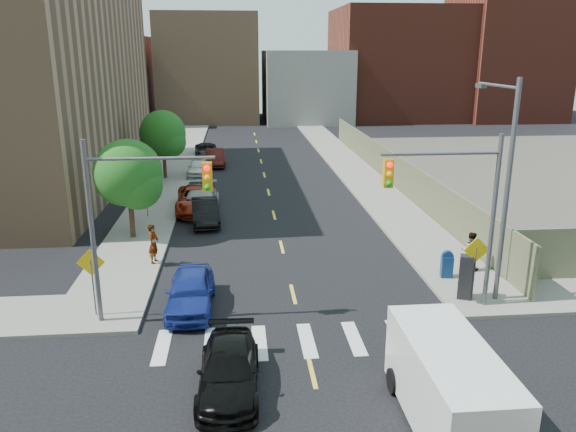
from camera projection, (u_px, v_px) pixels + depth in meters
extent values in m
plane|color=black|center=(321.00, 409.00, 16.17)|extent=(160.00, 160.00, 0.00)
cube|color=gray|center=(181.00, 155.00, 55.11)|extent=(3.50, 73.00, 0.15)
cube|color=gray|center=(336.00, 153.00, 56.47)|extent=(3.50, 73.00, 0.15)
cube|color=#6E724F|center=(391.00, 168.00, 43.41)|extent=(0.12, 44.00, 2.50)
cube|color=#592319|center=(95.00, 80.00, 79.41)|extent=(14.00, 18.00, 12.00)
cube|color=#8C6B4C|center=(209.00, 68.00, 82.30)|extent=(14.00, 16.00, 15.00)
cube|color=gray|center=(305.00, 86.00, 82.32)|extent=(12.00, 16.00, 10.00)
cube|color=#592319|center=(396.00, 64.00, 84.61)|extent=(18.00, 18.00, 16.00)
cube|color=#592319|center=(504.00, 57.00, 83.82)|extent=(14.00, 16.00, 18.00)
cylinder|color=#8C6B4C|center=(534.00, 22.00, 82.76)|extent=(1.80, 1.80, 28.00)
cylinder|color=#59595E|center=(93.00, 236.00, 20.26)|extent=(0.18, 0.18, 7.00)
cylinder|color=#59595E|center=(150.00, 158.00, 19.66)|extent=(4.50, 0.12, 0.12)
cube|color=#E5A50C|center=(207.00, 177.00, 20.03)|extent=(0.35, 0.30, 1.05)
cylinder|color=#59595E|center=(492.00, 225.00, 21.57)|extent=(0.18, 0.18, 7.00)
cylinder|color=#59595E|center=(441.00, 154.00, 20.58)|extent=(4.50, 0.12, 0.12)
cube|color=#E5A50C|center=(388.00, 173.00, 20.61)|extent=(0.35, 0.30, 1.05)
cylinder|color=#59595E|center=(507.00, 196.00, 21.83)|extent=(0.20, 0.20, 9.00)
cylinder|color=#59595E|center=(498.00, 86.00, 22.29)|extent=(0.12, 3.50, 0.12)
cube|color=#59595E|center=(481.00, 86.00, 23.85)|extent=(0.25, 0.60, 0.18)
cylinder|color=#59595E|center=(94.00, 289.00, 21.36)|extent=(0.06, 0.06, 2.40)
cube|color=yellow|center=(91.00, 262.00, 21.05)|extent=(1.06, 0.04, 1.06)
cylinder|color=#59595E|center=(474.00, 276.00, 22.67)|extent=(0.06, 0.06, 2.40)
cube|color=yellow|center=(476.00, 250.00, 22.36)|extent=(1.06, 0.04, 1.06)
cylinder|color=#59595E|center=(147.00, 200.00, 34.25)|extent=(0.06, 0.06, 2.40)
cube|color=yellow|center=(145.00, 182.00, 33.94)|extent=(1.06, 0.04, 1.06)
cylinder|color=#332114|center=(132.00, 216.00, 30.38)|extent=(0.28, 0.28, 2.64)
sphere|color=#184E16|center=(128.00, 173.00, 29.70)|extent=(3.60, 3.60, 3.60)
sphere|color=#184E16|center=(138.00, 185.00, 29.63)|extent=(2.64, 2.64, 2.64)
sphere|color=#184E16|center=(122.00, 179.00, 30.17)|extent=(2.88, 2.88, 2.88)
cylinder|color=#332114|center=(165.00, 163.00, 44.71)|extent=(0.28, 0.28, 2.64)
sphere|color=#184E16|center=(163.00, 133.00, 44.03)|extent=(3.60, 3.60, 3.60)
sphere|color=#184E16|center=(169.00, 141.00, 43.96)|extent=(2.64, 2.64, 2.64)
sphere|color=#184E16|center=(159.00, 138.00, 44.50)|extent=(2.88, 2.88, 2.88)
imported|color=navy|center=(191.00, 291.00, 22.27)|extent=(1.83, 4.51, 1.53)
imported|color=black|center=(205.00, 212.00, 33.41)|extent=(1.97, 4.55, 1.46)
imported|color=maroon|center=(197.00, 200.00, 35.90)|extent=(2.87, 5.78, 1.57)
imported|color=#999BA0|center=(201.00, 200.00, 35.92)|extent=(2.27, 5.40, 1.56)
imported|color=silver|center=(198.00, 168.00, 46.03)|extent=(1.76, 4.21, 1.42)
imported|color=#3B0E0B|center=(215.00, 158.00, 50.25)|extent=(1.97, 4.67, 1.50)
imported|color=black|center=(206.00, 150.00, 54.63)|extent=(2.46, 4.75, 1.28)
imported|color=black|center=(229.00, 370.00, 16.96)|extent=(1.98, 4.55, 1.30)
cube|color=white|center=(449.00, 386.00, 15.08)|extent=(2.05, 5.33, 2.25)
cube|color=black|center=(425.00, 338.00, 16.95)|extent=(1.89, 1.23, 0.92)
cylinder|color=black|center=(394.00, 381.00, 16.91)|extent=(0.29, 0.78, 0.78)
cylinder|color=black|center=(457.00, 378.00, 17.08)|extent=(0.29, 0.78, 0.78)
cube|color=navy|center=(447.00, 267.00, 25.11)|extent=(0.56, 0.46, 0.98)
cylinder|color=navy|center=(448.00, 256.00, 24.97)|extent=(0.53, 0.30, 0.50)
cube|color=black|center=(466.00, 277.00, 22.84)|extent=(0.68, 0.63, 1.85)
imported|color=gray|center=(153.00, 244.00, 26.72)|extent=(0.61, 0.78, 1.91)
imported|color=gray|center=(470.00, 251.00, 25.86)|extent=(1.09, 0.99, 1.82)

